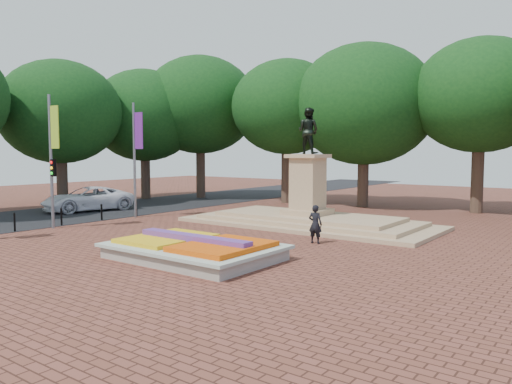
{
  "coord_description": "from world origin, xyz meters",
  "views": [
    {
      "loc": [
        14.0,
        -15.49,
        4.05
      ],
      "look_at": [
        0.41,
        2.72,
        2.2
      ],
      "focal_mm": 35.0,
      "sensor_mm": 36.0,
      "label": 1
    }
  ],
  "objects_px": {
    "flower_bed": "(195,249)",
    "monument": "(308,209)",
    "pedestrian": "(315,224)",
    "van": "(87,199)"
  },
  "relations": [
    {
      "from": "monument",
      "to": "pedestrian",
      "type": "height_order",
      "value": "monument"
    },
    {
      "from": "monument",
      "to": "van",
      "type": "bearing_deg",
      "value": -167.83
    },
    {
      "from": "van",
      "to": "pedestrian",
      "type": "bearing_deg",
      "value": 10.24
    },
    {
      "from": "flower_bed",
      "to": "monument",
      "type": "bearing_deg",
      "value": 95.87
    },
    {
      "from": "flower_bed",
      "to": "van",
      "type": "xyz_separation_m",
      "value": [
        -16.41,
        6.68,
        0.45
      ]
    },
    {
      "from": "flower_bed",
      "to": "monument",
      "type": "relative_size",
      "value": 0.45
    },
    {
      "from": "van",
      "to": "pedestrian",
      "type": "relative_size",
      "value": 3.46
    },
    {
      "from": "flower_bed",
      "to": "pedestrian",
      "type": "height_order",
      "value": "pedestrian"
    },
    {
      "from": "flower_bed",
      "to": "monument",
      "type": "distance_m",
      "value": 10.07
    },
    {
      "from": "monument",
      "to": "van",
      "type": "xyz_separation_m",
      "value": [
        -15.38,
        -3.32,
        -0.06
      ]
    }
  ]
}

